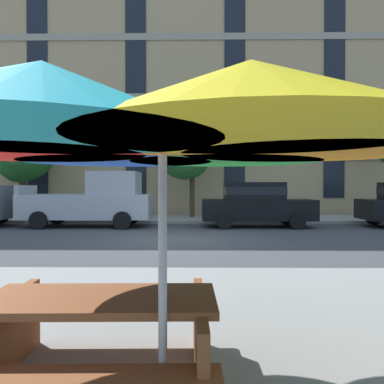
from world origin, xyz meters
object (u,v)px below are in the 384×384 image
at_px(sedan_black, 256,203).
at_px(patio_umbrella, 162,127).
at_px(pickup_silver, 93,201).
at_px(street_tree_left, 23,156).
at_px(street_tree_middle, 189,149).
at_px(picnic_table, 100,332).

bearing_deg(sedan_black, patio_umbrella, -101.52).
bearing_deg(sedan_black, pickup_silver, 180.00).
distance_m(sedan_black, patio_umbrella, 13.01).
xyz_separation_m(street_tree_left, street_tree_middle, (8.12, -0.16, 0.33)).
xyz_separation_m(pickup_silver, patio_umbrella, (3.91, -12.70, 1.00)).
bearing_deg(street_tree_middle, sedan_black, -49.62).
height_order(sedan_black, picnic_table, sedan_black).
relative_size(sedan_black, street_tree_left, 0.95).
xyz_separation_m(pickup_silver, sedan_black, (6.50, -0.00, -0.08)).
bearing_deg(street_tree_left, patio_umbrella, -62.76).
bearing_deg(sedan_black, street_tree_left, 162.63).
bearing_deg(picnic_table, pickup_silver, 105.40).
distance_m(patio_umbrella, picnic_table, 1.68).
bearing_deg(patio_umbrella, street_tree_middle, 90.60).
height_order(pickup_silver, street_tree_middle, street_tree_middle).
height_order(pickup_silver, sedan_black, pickup_silver).
distance_m(pickup_silver, street_tree_middle, 5.50).
xyz_separation_m(patio_umbrella, picnic_table, (-0.52, 0.41, -1.54)).
relative_size(sedan_black, picnic_table, 2.40).
bearing_deg(picnic_table, street_tree_left, 116.33).
bearing_deg(pickup_silver, patio_umbrella, -72.88).
xyz_separation_m(pickup_silver, picnic_table, (3.39, -12.29, -0.54)).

